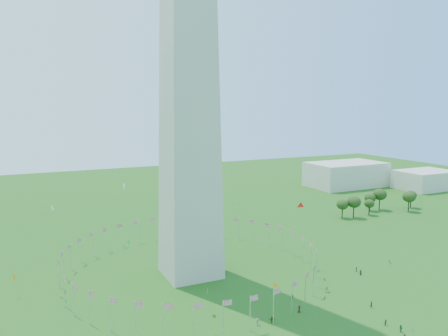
% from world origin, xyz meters
% --- Properties ---
extents(washington_monument, '(16.80, 16.80, 169.00)m').
position_xyz_m(washington_monument, '(0.00, 50.00, 84.50)').
color(washington_monument, beige).
rests_on(washington_monument, ground).
extents(flag_ring, '(80.24, 80.24, 9.00)m').
position_xyz_m(flag_ring, '(-0.00, 50.00, 4.50)').
color(flag_ring, silver).
rests_on(flag_ring, ground).
extents(gov_building_east_a, '(50.00, 30.00, 16.00)m').
position_xyz_m(gov_building_east_a, '(150.00, 150.00, 8.00)').
color(gov_building_east_a, beige).
rests_on(gov_building_east_a, ground).
extents(gov_building_east_b, '(35.00, 25.00, 12.00)m').
position_xyz_m(gov_building_east_b, '(190.00, 120.00, 6.00)').
color(gov_building_east_b, beige).
rests_on(gov_building_east_b, ground).
extents(crowd, '(79.99, 57.07, 1.97)m').
position_xyz_m(crowd, '(10.22, 2.26, 0.88)').
color(crowd, '#282828').
rests_on(crowd, ground).
extents(kites_aloft, '(123.37, 70.17, 31.60)m').
position_xyz_m(kites_aloft, '(3.21, 26.18, 18.22)').
color(kites_aloft, red).
rests_on(kites_aloft, ground).
extents(tree_line_east, '(52.95, 15.85, 10.98)m').
position_xyz_m(tree_line_east, '(115.13, 85.21, 4.91)').
color(tree_line_east, '#2C4E1A').
rests_on(tree_line_east, ground).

